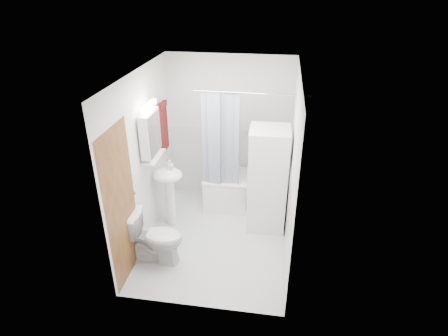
# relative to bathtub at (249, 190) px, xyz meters

# --- Properties ---
(floor) EXTENTS (2.60, 2.60, 0.00)m
(floor) POSITION_rel_bathtub_xyz_m (-0.38, -0.92, -0.30)
(floor) COLOR silver
(floor) RESTS_ON ground
(room_walls) EXTENTS (2.60, 2.60, 2.60)m
(room_walls) POSITION_rel_bathtub_xyz_m (-0.38, -0.92, 1.18)
(room_walls) COLOR silver
(room_walls) RESTS_ON ground
(wainscot) EXTENTS (1.98, 2.58, 2.58)m
(wainscot) POSITION_rel_bathtub_xyz_m (-0.38, -0.63, 0.30)
(wainscot) COLOR white
(wainscot) RESTS_ON ground
(door) EXTENTS (0.05, 2.00, 2.00)m
(door) POSITION_rel_bathtub_xyz_m (-1.33, -1.47, 0.70)
(door) COLOR brown
(door) RESTS_ON ground
(bathtub) EXTENTS (1.44, 0.68, 0.55)m
(bathtub) POSITION_rel_bathtub_xyz_m (0.00, 0.00, 0.00)
(bathtub) COLOR white
(bathtub) RESTS_ON ground
(tub_spout) EXTENTS (0.04, 0.12, 0.04)m
(tub_spout) POSITION_rel_bathtub_xyz_m (0.20, 0.33, 0.57)
(tub_spout) COLOR silver
(tub_spout) RESTS_ON room_walls
(curtain_rod) EXTENTS (1.62, 0.02, 0.02)m
(curtain_rod) POSITION_rel_bathtub_xyz_m (0.00, -0.28, 1.70)
(curtain_rod) COLOR silver
(curtain_rod) RESTS_ON room_walls
(shower_curtain) EXTENTS (0.55, 0.02, 1.45)m
(shower_curtain) POSITION_rel_bathtub_xyz_m (-0.43, -0.28, 0.95)
(shower_curtain) COLOR #16204D
(shower_curtain) RESTS_ON curtain_rod
(sink) EXTENTS (0.44, 0.37, 1.04)m
(sink) POSITION_rel_bathtub_xyz_m (-1.13, -0.68, 0.40)
(sink) COLOR white
(sink) RESTS_ON ground
(medicine_cabinet) EXTENTS (0.13, 0.50, 0.71)m
(medicine_cabinet) POSITION_rel_bathtub_xyz_m (-1.29, -0.82, 1.26)
(medicine_cabinet) COLOR white
(medicine_cabinet) RESTS_ON room_walls
(shelf) EXTENTS (0.18, 0.54, 0.02)m
(shelf) POSITION_rel_bathtub_xyz_m (-1.27, -0.82, 0.90)
(shelf) COLOR silver
(shelf) RESTS_ON room_walls
(shower_caddy) EXTENTS (0.22, 0.06, 0.02)m
(shower_caddy) POSITION_rel_bathtub_xyz_m (0.25, 0.32, 0.85)
(shower_caddy) COLOR silver
(shower_caddy) RESTS_ON room_walls
(towel) EXTENTS (0.07, 0.32, 0.77)m
(towel) POSITION_rel_bathtub_xyz_m (-1.32, -0.17, 1.10)
(towel) COLOR #511209
(towel) RESTS_ON room_walls
(washer_dryer) EXTENTS (0.58, 0.57, 1.57)m
(washer_dryer) POSITION_rel_bathtub_xyz_m (0.30, -0.47, 0.48)
(washer_dryer) COLOR white
(washer_dryer) RESTS_ON ground
(toilet) EXTENTS (0.75, 0.43, 0.73)m
(toilet) POSITION_rel_bathtub_xyz_m (-1.10, -1.51, 0.06)
(toilet) COLOR white
(toilet) RESTS_ON ground
(soap_pump) EXTENTS (0.08, 0.17, 0.08)m
(soap_pump) POSITION_rel_bathtub_xyz_m (-1.09, -0.67, 0.65)
(soap_pump) COLOR gray
(soap_pump) RESTS_ON sink
(shelf_bottle) EXTENTS (0.07, 0.18, 0.07)m
(shelf_bottle) POSITION_rel_bathtub_xyz_m (-1.27, -0.97, 0.95)
(shelf_bottle) COLOR gray
(shelf_bottle) RESTS_ON shelf
(shelf_cup) EXTENTS (0.10, 0.09, 0.10)m
(shelf_cup) POSITION_rel_bathtub_xyz_m (-1.27, -0.70, 0.96)
(shelf_cup) COLOR gray
(shelf_cup) RESTS_ON shelf
(shampoo_a) EXTENTS (0.13, 0.17, 0.13)m
(shampoo_a) POSITION_rel_bathtub_xyz_m (-0.03, 0.32, 0.92)
(shampoo_a) COLOR gray
(shampoo_a) RESTS_ON shower_caddy
(shampoo_b) EXTENTS (0.08, 0.21, 0.08)m
(shampoo_b) POSITION_rel_bathtub_xyz_m (0.09, 0.32, 0.90)
(shampoo_b) COLOR #26549A
(shampoo_b) RESTS_ON shower_caddy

